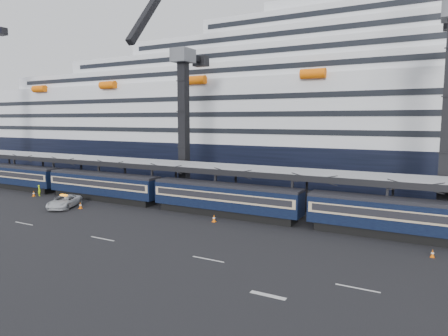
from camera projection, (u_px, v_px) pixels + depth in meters
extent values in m
plane|color=black|center=(250.00, 249.00, 35.73)|extent=(260.00, 260.00, 0.00)
cube|color=beige|center=(24.00, 223.00, 44.59)|extent=(3.00, 0.15, 0.02)
cube|color=beige|center=(103.00, 239.00, 38.89)|extent=(3.00, 0.15, 0.02)
cube|color=beige|center=(208.00, 259.00, 33.19)|extent=(3.00, 0.15, 0.02)
cube|color=beige|center=(358.00, 288.00, 27.49)|extent=(3.00, 0.15, 0.02)
cube|color=beige|center=(268.00, 295.00, 26.38)|extent=(2.50, 0.40, 0.02)
cube|color=black|center=(17.00, 186.00, 67.20)|extent=(17.48, 2.40, 0.90)
cube|color=black|center=(16.00, 175.00, 66.98)|extent=(19.00, 2.80, 2.70)
cube|color=tan|center=(16.00, 174.00, 66.94)|extent=(18.62, 2.92, 1.05)
cube|color=black|center=(16.00, 173.00, 66.94)|extent=(17.86, 2.98, 0.70)
cube|color=black|center=(15.00, 166.00, 66.80)|extent=(19.00, 2.50, 0.35)
cube|color=black|center=(104.00, 197.00, 57.69)|extent=(17.48, 2.40, 0.90)
cube|color=black|center=(103.00, 185.00, 57.47)|extent=(19.00, 2.80, 2.70)
cube|color=tan|center=(103.00, 182.00, 57.44)|extent=(18.62, 2.92, 1.05)
cube|color=black|center=(103.00, 182.00, 57.43)|extent=(17.86, 2.98, 0.70)
cube|color=black|center=(103.00, 174.00, 57.29)|extent=(19.00, 2.50, 0.35)
cube|color=black|center=(225.00, 212.00, 48.19)|extent=(17.48, 2.40, 0.90)
cube|color=black|center=(225.00, 197.00, 47.97)|extent=(19.00, 2.80, 2.70)
cube|color=tan|center=(225.00, 195.00, 47.94)|extent=(18.62, 2.92, 1.05)
cube|color=black|center=(225.00, 195.00, 47.93)|extent=(17.86, 2.98, 0.70)
cube|color=black|center=(225.00, 185.00, 47.79)|extent=(19.00, 2.50, 0.35)
cube|color=black|center=(406.00, 235.00, 38.69)|extent=(17.48, 2.40, 0.90)
cube|color=black|center=(407.00, 217.00, 38.47)|extent=(19.00, 2.80, 2.70)
cube|color=tan|center=(407.00, 214.00, 38.43)|extent=(18.62, 2.92, 1.05)
cube|color=black|center=(407.00, 213.00, 38.43)|extent=(17.86, 2.98, 0.70)
cube|color=black|center=(408.00, 201.00, 38.29)|extent=(19.00, 2.50, 0.35)
cube|color=gray|center=(300.00, 172.00, 47.28)|extent=(130.00, 6.00, 0.25)
cube|color=black|center=(292.00, 178.00, 44.70)|extent=(130.00, 0.25, 0.70)
cube|color=black|center=(308.00, 171.00, 49.93)|extent=(130.00, 0.25, 0.70)
cube|color=black|center=(10.00, 165.00, 78.55)|extent=(0.25, 0.25, 5.40)
cube|color=black|center=(15.00, 171.00, 68.92)|extent=(0.25, 0.25, 5.40)
cube|color=black|center=(43.00, 168.00, 73.80)|extent=(0.25, 0.25, 5.40)
cube|color=black|center=(54.00, 175.00, 64.17)|extent=(0.25, 0.25, 5.40)
cube|color=black|center=(81.00, 171.00, 69.05)|extent=(0.25, 0.25, 5.40)
cube|color=black|center=(99.00, 179.00, 59.42)|extent=(0.25, 0.25, 5.40)
cube|color=black|center=(125.00, 175.00, 64.30)|extent=(0.25, 0.25, 5.40)
cube|color=black|center=(152.00, 185.00, 54.66)|extent=(0.25, 0.25, 5.40)
cube|color=black|center=(176.00, 179.00, 59.55)|extent=(0.25, 0.25, 5.40)
cube|color=black|center=(216.00, 191.00, 49.91)|extent=(0.25, 0.25, 5.40)
cube|color=black|center=(236.00, 184.00, 54.79)|extent=(0.25, 0.25, 5.40)
cube|color=black|center=(292.00, 198.00, 45.16)|extent=(0.25, 0.25, 5.40)
cube|color=black|center=(307.00, 191.00, 50.04)|extent=(0.25, 0.25, 5.40)
cube|color=black|center=(387.00, 208.00, 40.41)|extent=(0.25, 0.25, 5.40)
cube|color=black|center=(393.00, 198.00, 45.29)|extent=(0.25, 0.25, 5.40)
cube|color=black|center=(353.00, 162.00, 75.40)|extent=(200.00, 28.00, 7.00)
cube|color=black|center=(6.00, 145.00, 125.76)|extent=(16.17, 18.35, 7.00)
cube|color=silver|center=(355.00, 112.00, 74.25)|extent=(190.00, 26.88, 12.00)
cube|color=silver|center=(356.00, 71.00, 73.34)|extent=(160.00, 24.64, 3.00)
cube|color=black|center=(341.00, 62.00, 62.56)|extent=(153.60, 0.12, 0.90)
cube|color=silver|center=(357.00, 54.00, 72.98)|extent=(124.00, 21.84, 3.00)
cube|color=black|center=(344.00, 44.00, 63.42)|extent=(119.04, 0.12, 0.90)
cube|color=silver|center=(358.00, 37.00, 72.61)|extent=(90.00, 19.04, 3.00)
cube|color=black|center=(347.00, 26.00, 64.27)|extent=(86.40, 0.12, 0.90)
cube|color=silver|center=(358.00, 20.00, 72.25)|extent=(56.00, 16.24, 3.00)
cube|color=black|center=(349.00, 9.00, 65.13)|extent=(53.76, 0.12, 0.90)
cube|color=silver|center=(315.00, 11.00, 75.75)|extent=(16.00, 12.00, 2.50)
cylinder|color=#FF6908|center=(40.00, 89.00, 94.57)|extent=(4.00, 1.60, 1.60)
cylinder|color=#FF6908|center=(108.00, 85.00, 84.12)|extent=(4.00, 1.60, 1.60)
cylinder|color=#FF6908|center=(196.00, 80.00, 73.66)|extent=(4.00, 1.60, 1.60)
cylinder|color=#FF6908|center=(313.00, 74.00, 63.21)|extent=(4.00, 1.60, 1.60)
cube|color=black|center=(2.00, 32.00, 87.76)|extent=(2.20, 1.60, 1.60)
cube|color=#4E5155|center=(185.00, 188.00, 61.67)|extent=(4.50, 4.50, 2.00)
cube|color=black|center=(184.00, 123.00, 60.46)|extent=(1.30, 1.30, 18.00)
cube|color=#4E5155|center=(183.00, 56.00, 59.25)|extent=(2.60, 3.20, 2.00)
cube|color=black|center=(192.00, 58.00, 61.45)|extent=(0.90, 5.04, 0.90)
cube|color=black|center=(201.00, 61.00, 63.67)|extent=(2.20, 1.60, 1.60)
cube|color=#4E5155|center=(442.00, 215.00, 44.17)|extent=(4.50, 4.50, 2.00)
cube|color=black|center=(448.00, 115.00, 42.84)|extent=(1.30, 1.30, 20.00)
imported|color=silver|center=(64.00, 202.00, 52.55)|extent=(4.82, 6.43, 1.62)
imported|color=#ACDA0B|center=(39.00, 190.00, 60.59)|extent=(0.72, 0.60, 1.69)
cube|color=#FF6908|center=(34.00, 196.00, 60.42)|extent=(0.43, 0.43, 0.04)
cone|color=#FF6908|center=(34.00, 193.00, 60.36)|extent=(0.36, 0.36, 0.81)
cylinder|color=white|center=(34.00, 193.00, 60.36)|extent=(0.30, 0.30, 0.13)
cube|color=#FF6908|center=(81.00, 208.00, 52.14)|extent=(0.43, 0.43, 0.05)
cone|color=#FF6908|center=(80.00, 205.00, 52.09)|extent=(0.36, 0.36, 0.81)
cylinder|color=white|center=(80.00, 205.00, 52.09)|extent=(0.31, 0.31, 0.14)
cube|color=#FF6908|center=(214.00, 222.00, 45.31)|extent=(0.44, 0.44, 0.05)
cone|color=#FF6908|center=(214.00, 218.00, 45.26)|extent=(0.37, 0.37, 0.83)
cylinder|color=white|center=(214.00, 218.00, 45.26)|extent=(0.31, 0.31, 0.14)
cube|color=#FF6908|center=(432.00, 257.00, 33.69)|extent=(0.35, 0.35, 0.04)
cone|color=#FF6908|center=(433.00, 253.00, 33.65)|extent=(0.29, 0.29, 0.66)
cylinder|color=white|center=(433.00, 253.00, 33.65)|extent=(0.25, 0.25, 0.11)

